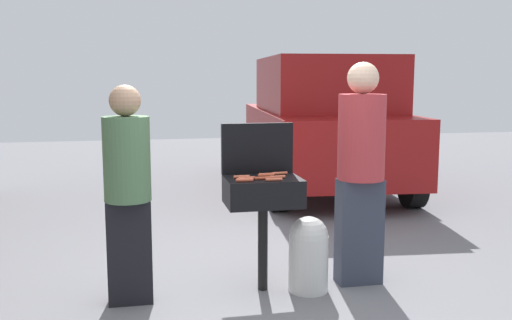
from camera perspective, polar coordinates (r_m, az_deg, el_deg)
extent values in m
plane|color=slate|center=(4.69, 0.18, -13.36)|extent=(24.00, 24.00, 0.00)
cylinder|color=black|center=(4.73, 0.67, -8.65)|extent=(0.08, 0.08, 0.71)
cube|color=black|center=(4.61, 0.68, -3.12)|extent=(0.60, 0.44, 0.22)
cube|color=black|center=(4.77, 0.12, 1.16)|extent=(0.60, 0.05, 0.42)
cylinder|color=#C6593D|center=(4.55, 2.11, -1.70)|extent=(0.13, 0.04, 0.03)
cylinder|color=#B74C33|center=(4.51, -0.92, -1.80)|extent=(0.13, 0.03, 0.03)
cylinder|color=#AD4228|center=(4.63, 0.97, -1.54)|extent=(0.13, 0.03, 0.03)
cylinder|color=#C6593D|center=(4.67, 1.06, -1.44)|extent=(0.13, 0.04, 0.03)
cylinder|color=#B74C33|center=(4.41, -1.16, -2.02)|extent=(0.13, 0.04, 0.03)
cylinder|color=#C6593D|center=(4.45, -1.07, -1.93)|extent=(0.13, 0.04, 0.03)
cylinder|color=#AD4228|center=(4.50, 0.72, -1.81)|extent=(0.13, 0.03, 0.03)
cylinder|color=#C6593D|center=(4.56, -1.43, -1.67)|extent=(0.13, 0.04, 0.03)
cylinder|color=#C6593D|center=(4.45, 1.77, -1.94)|extent=(0.13, 0.03, 0.03)
cylinder|color=#C6593D|center=(4.73, 2.36, -1.33)|extent=(0.13, 0.04, 0.03)
cylinder|color=silver|center=(4.75, 5.20, -10.15)|extent=(0.32, 0.32, 0.46)
sphere|color=silver|center=(4.69, 5.24, -7.48)|extent=(0.31, 0.31, 0.31)
cube|color=black|center=(4.56, -12.38, -8.87)|extent=(0.33, 0.18, 0.80)
cylinder|color=#4C724C|center=(4.40, -12.66, 0.10)|extent=(0.35, 0.35, 0.63)
sphere|color=tan|center=(4.37, -12.84, 5.75)|extent=(0.23, 0.23, 0.23)
cube|color=#333847|center=(4.94, 10.16, -6.95)|extent=(0.37, 0.20, 0.89)
cylinder|color=#B23338|center=(4.80, 10.40, 2.24)|extent=(0.39, 0.39, 0.70)
sphere|color=beige|center=(4.77, 10.55, 7.98)|extent=(0.26, 0.26, 0.26)
cube|color=maroon|center=(9.07, 6.41, 2.10)|extent=(2.28, 4.55, 0.90)
cube|color=maroon|center=(8.82, 6.79, 7.46)|extent=(1.98, 2.74, 0.80)
cylinder|color=black|center=(7.94, 15.25, -2.27)|extent=(0.27, 0.66, 0.64)
cylinder|color=black|center=(7.46, 2.26, -2.65)|extent=(0.27, 0.66, 0.64)
cylinder|color=black|center=(10.82, 9.19, 0.64)|extent=(0.27, 0.66, 0.64)
cylinder|color=black|center=(10.48, -0.35, 0.49)|extent=(0.27, 0.66, 0.64)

